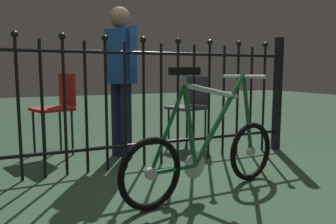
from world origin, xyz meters
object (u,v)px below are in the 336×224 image
object	(u,v)px
person_visitor	(121,70)
bicycle	(207,151)
chair_red	(58,104)
chair_charcoal	(192,103)

from	to	relation	value
person_visitor	bicycle	bearing A→B (deg)	-78.66
bicycle	chair_red	bearing A→B (deg)	116.04
person_visitor	chair_charcoal	bearing A→B (deg)	12.65
bicycle	person_visitor	xyz separation A→B (m)	(-0.25, 1.25, 0.57)
chair_red	person_visitor	xyz separation A→B (m)	(0.56, -0.41, 0.35)
chair_charcoal	person_visitor	xyz separation A→B (m)	(-0.93, -0.21, 0.38)
chair_red	person_visitor	bearing A→B (deg)	-36.25
chair_charcoal	chair_red	distance (m)	1.50
bicycle	chair_red	xyz separation A→B (m)	(-0.81, 1.66, 0.22)
bicycle	chair_charcoal	size ratio (longest dim) A/B	1.73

